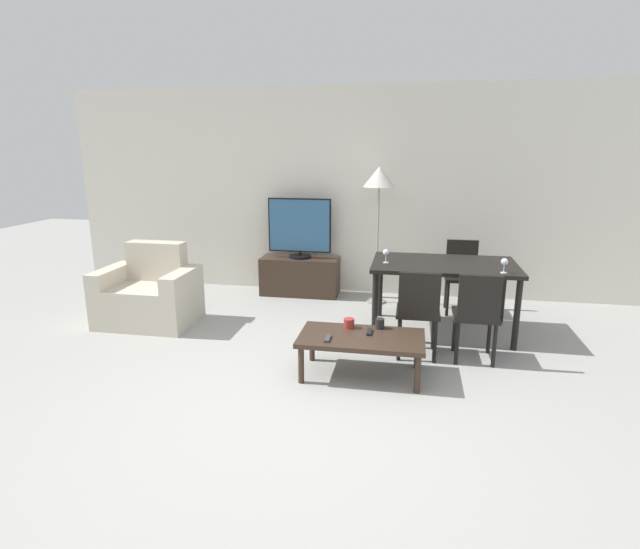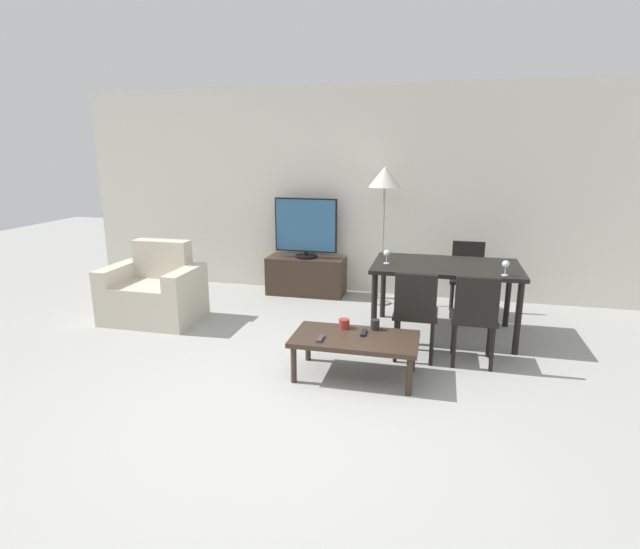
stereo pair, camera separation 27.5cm
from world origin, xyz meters
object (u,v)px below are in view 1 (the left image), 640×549
object	(u,v)px
wine_glass_center	(386,253)
remote_secondary	(328,338)
cup_colored_far	(349,323)
dining_chair_near_right	(477,312)
tv	(300,228)
cup_white_near	(380,324)
dining_chair_far	(462,272)
dining_chair_near	(418,309)
coffee_table	(361,340)
tv_stand	(300,276)
floor_lamp	(379,183)
remote_primary	(369,332)
wine_glass_left	(504,263)
armchair	(149,296)
dining_table	(444,270)

from	to	relation	value
wine_glass_center	remote_secondary	bearing A→B (deg)	-107.84
cup_colored_far	wine_glass_center	world-z (taller)	wine_glass_center
wine_glass_center	dining_chair_near_right	bearing A→B (deg)	-37.01
tv	cup_white_near	world-z (taller)	tv
dining_chair_far	dining_chair_near	bearing A→B (deg)	-108.87
coffee_table	dining_chair_near_right	bearing A→B (deg)	25.16
tv	tv_stand	bearing A→B (deg)	90.00
floor_lamp	dining_chair_far	bearing A→B (deg)	-9.13
dining_chair_far	wine_glass_center	size ratio (longest dim) A/B	5.84
tv_stand	floor_lamp	bearing A→B (deg)	-9.75
floor_lamp	remote_secondary	world-z (taller)	floor_lamp
tv	dining_chair_far	bearing A→B (deg)	-9.37
tv_stand	remote_secondary	size ratio (longest dim) A/B	6.87
remote_primary	wine_glass_center	world-z (taller)	wine_glass_center
cup_white_near	remote_secondary	bearing A→B (deg)	-139.81
wine_glass_left	floor_lamp	bearing A→B (deg)	135.49
dining_chair_near	wine_glass_left	world-z (taller)	wine_glass_left
dining_chair_near_right	remote_secondary	size ratio (longest dim) A/B	5.68
armchair	tv	xyz separation A→B (m)	(1.42, 1.40, 0.59)
tv	coffee_table	bearing A→B (deg)	-65.48
dining_chair_near_right	cup_white_near	distance (m)	0.89
tv_stand	dining_chair_near	world-z (taller)	dining_chair_near
dining_chair_far	cup_colored_far	bearing A→B (deg)	-121.94
cup_colored_far	dining_chair_far	bearing A→B (deg)	58.06
cup_colored_far	floor_lamp	bearing A→B (deg)	86.99
dining_chair_near_right	cup_white_near	bearing A→B (deg)	-163.54
remote_primary	wine_glass_left	bearing A→B (deg)	33.37
tv	cup_colored_far	bearing A→B (deg)	-66.55
floor_lamp	wine_glass_left	bearing A→B (deg)	-44.51
dining_chair_near_right	remote_primary	bearing A→B (deg)	-157.71
armchair	dining_chair_near_right	size ratio (longest dim) A/B	1.20
tv	cup_white_near	xyz separation A→B (m)	(1.20, -2.11, -0.49)
dining_table	remote_primary	bearing A→B (deg)	-120.52
dining_chair_far	remote_primary	world-z (taller)	dining_chair_far
tv_stand	wine_glass_left	bearing A→B (deg)	-31.92
floor_lamp	cup_colored_far	world-z (taller)	floor_lamp
cup_white_near	cup_colored_far	size ratio (longest dim) A/B	0.95
wine_glass_center	coffee_table	bearing A→B (deg)	-96.72
tv	dining_chair_near_right	bearing A→B (deg)	-42.14
dining_chair_near	cup_colored_far	distance (m)	0.67
dining_table	cup_white_near	size ratio (longest dim) A/B	16.38
dining_table	remote_secondary	distance (m)	1.72
floor_lamp	wine_glass_center	xyz separation A→B (m)	(0.16, -1.04, -0.65)
tv	remote_primary	xyz separation A→B (m)	(1.12, -2.24, -0.53)
remote_primary	floor_lamp	bearing A→B (deg)	92.44
remote_secondary	remote_primary	bearing A→B (deg)	33.24
remote_secondary	wine_glass_center	distance (m)	1.40
armchair	tv_stand	distance (m)	2.00
floor_lamp	remote_primary	bearing A→B (deg)	-87.56
floor_lamp	dining_table	bearing A→B (deg)	-50.50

